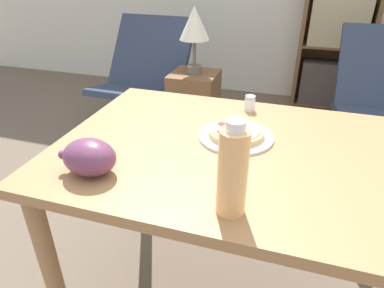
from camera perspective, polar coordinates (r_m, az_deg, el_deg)
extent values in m
cube|color=#A37549|center=(1.14, 7.80, -1.48)|extent=(1.21, 0.84, 0.03)
cylinder|color=#A37549|center=(1.33, -22.14, -19.88)|extent=(0.06, 0.06, 0.73)
cylinder|color=#A37549|center=(1.78, -8.29, -3.85)|extent=(0.06, 0.06, 0.73)
cylinder|color=#A37549|center=(1.69, 27.92, -9.46)|extent=(0.06, 0.06, 0.73)
cylinder|color=white|center=(1.20, 7.31, 1.30)|extent=(0.26, 0.26, 0.01)
cylinder|color=#DBB26B|center=(1.19, 7.35, 1.94)|extent=(0.19, 0.19, 0.02)
cylinder|color=#EACC7A|center=(1.18, 7.39, 2.46)|extent=(0.17, 0.17, 0.00)
cylinder|color=#A83328|center=(1.21, 4.98, 3.40)|extent=(0.03, 0.03, 0.00)
cylinder|color=#A83328|center=(1.15, 4.83, 2.09)|extent=(0.03, 0.03, 0.00)
cylinder|color=#A83328|center=(1.17, 7.33, 2.22)|extent=(0.03, 0.03, 0.00)
cylinder|color=#A83328|center=(1.15, 5.85, 1.82)|extent=(0.03, 0.03, 0.00)
cylinder|color=#A83328|center=(1.17, 6.66, 2.46)|extent=(0.03, 0.03, 0.00)
ellipsoid|color=#6B3856|center=(1.01, -16.71, -2.11)|extent=(0.16, 0.12, 0.11)
sphere|color=#6B3856|center=(1.02, -15.26, -3.22)|extent=(0.02, 0.02, 0.02)
sphere|color=#6B3856|center=(1.05, -14.99, -0.30)|extent=(0.02, 0.02, 0.02)
sphere|color=#6B3856|center=(1.02, -16.98, -4.33)|extent=(0.02, 0.02, 0.02)
sphere|color=#6B3856|center=(1.07, -16.52, -2.61)|extent=(0.02, 0.02, 0.02)
sphere|color=#6B3856|center=(1.04, -15.62, -2.74)|extent=(0.02, 0.02, 0.02)
sphere|color=#6B3856|center=(1.05, -20.69, -1.67)|extent=(0.03, 0.03, 0.03)
sphere|color=#6B3856|center=(1.04, -15.72, -1.04)|extent=(0.03, 0.03, 0.03)
cylinder|color=#EFB270|center=(0.80, 6.77, -4.89)|extent=(0.07, 0.07, 0.22)
cylinder|color=white|center=(0.74, 7.31, 3.07)|extent=(0.04, 0.04, 0.02)
cylinder|color=white|center=(1.41, 9.59, 6.50)|extent=(0.04, 0.04, 0.05)
cylinder|color=#B7B7BC|center=(1.40, 9.70, 7.67)|extent=(0.04, 0.04, 0.01)
cube|color=black|center=(2.99, -8.05, 3.47)|extent=(0.63, 0.57, 0.10)
cube|color=#2D384C|center=(2.80, -9.17, 8.52)|extent=(0.69, 0.52, 0.14)
cube|color=#2D384C|center=(2.99, -6.81, 14.88)|extent=(0.68, 0.43, 0.55)
cube|color=black|center=(2.90, 28.02, -0.74)|extent=(0.64, 0.57, 0.10)
cube|color=brown|center=(3.48, 18.39, 20.12)|extent=(0.04, 0.29, 1.73)
cube|color=brown|center=(3.53, 28.45, 18.35)|extent=(0.04, 0.29, 1.73)
cube|color=brown|center=(3.63, 23.35, 19.62)|extent=(0.63, 0.01, 1.73)
cube|color=brown|center=(3.70, 20.93, 6.44)|extent=(0.56, 0.28, 0.02)
cube|color=#4C423D|center=(3.61, 21.53, 9.42)|extent=(0.49, 0.21, 0.41)
cube|color=brown|center=(3.54, 22.57, 14.86)|extent=(0.56, 0.28, 0.02)
cube|color=tan|center=(3.48, 23.27, 18.14)|extent=(0.49, 0.21, 0.41)
cube|color=brown|center=(2.66, 0.35, 5.97)|extent=(0.34, 0.34, 0.56)
cylinder|color=#665B51|center=(2.56, 0.38, 12.33)|extent=(0.11, 0.11, 0.06)
cylinder|color=#665B51|center=(2.53, 0.38, 14.96)|extent=(0.02, 0.02, 0.19)
cone|color=beige|center=(2.49, 0.40, 19.53)|extent=(0.21, 0.21, 0.22)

